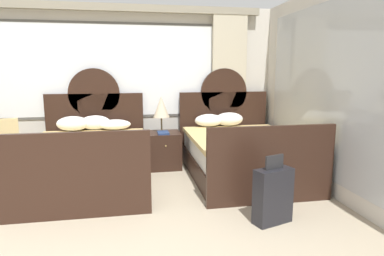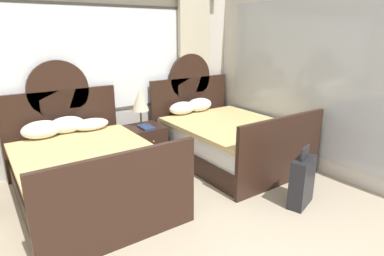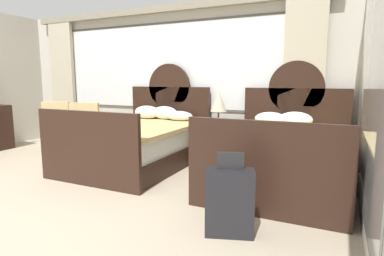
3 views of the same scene
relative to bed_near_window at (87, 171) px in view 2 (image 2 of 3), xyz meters
name	(u,v)px [view 2 (image 2 of 3)]	position (x,y,z in m)	size (l,w,h in m)	color
wall_back_window	(42,76)	(-0.17, 1.14, 1.06)	(6.58, 0.22, 2.70)	beige
wall_right_mirror	(324,80)	(3.15, -1.04, 0.98)	(0.08, 4.42, 2.70)	beige
bed_near_window	(87,171)	(0.00, 0.00, 0.00)	(1.60, 2.21, 1.65)	black
bed_near_mirror	(226,138)	(2.24, -0.01, 0.00)	(1.60, 2.21, 1.65)	black
nightstand_between_beds	(146,144)	(1.12, 0.63, -0.07)	(0.53, 0.56, 0.60)	black
table_lamp_on_nightstand	(140,100)	(1.09, 0.69, 0.64)	(0.27, 0.27, 0.60)	brown
book_on_nightstand	(147,127)	(1.10, 0.53, 0.24)	(0.18, 0.26, 0.03)	navy
suitcase_on_floor	(302,182)	(2.06, -1.62, -0.07)	(0.45, 0.30, 0.75)	black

